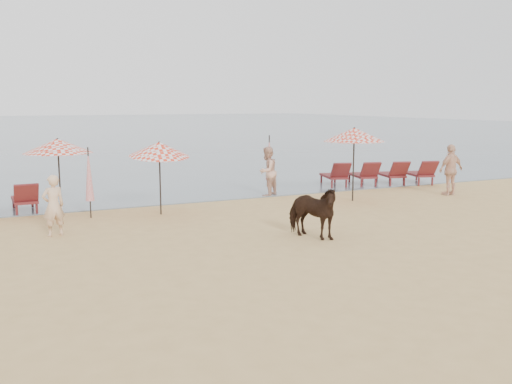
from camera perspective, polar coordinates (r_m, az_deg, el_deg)
ground at (r=11.13m, az=11.12°, el=-9.27°), size 120.00×120.00×0.00m
sea at (r=88.79m, az=-21.10°, el=6.15°), size 160.00×140.00×0.06m
lounger_cluster_left at (r=19.29m, az=-23.87°, el=-0.68°), size 1.96×1.88×0.68m
lounger_cluster_right at (r=24.39m, az=12.19°, el=1.82°), size 4.87×2.98×0.72m
umbrella_open_left_a at (r=18.59m, az=-19.21°, el=4.38°), size 2.08×2.08×2.36m
umbrella_open_left_b at (r=17.72m, az=-9.65°, el=4.24°), size 1.84×1.87×2.35m
umbrella_open_right at (r=20.19m, az=9.80°, el=5.67°), size 2.13×2.13×2.60m
umbrella_closed_left at (r=17.74m, az=-16.36°, el=1.68°), size 0.26×0.26×2.13m
umbrella_closed_right at (r=21.48m, az=1.33°, el=3.42°), size 0.27×0.27×2.23m
cow at (r=14.60m, az=5.55°, el=-1.98°), size 1.35×1.80×1.38m
beachgoer_left at (r=15.67m, az=-19.60°, el=-1.29°), size 0.66×0.52×1.61m
beachgoer_right_a at (r=21.11m, az=1.13°, el=2.07°), size 1.12×1.06×1.83m
beachgoer_right_b at (r=22.50m, az=18.90°, el=2.11°), size 1.15×0.54×1.91m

